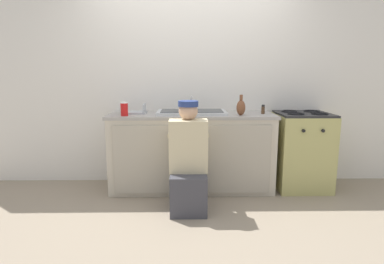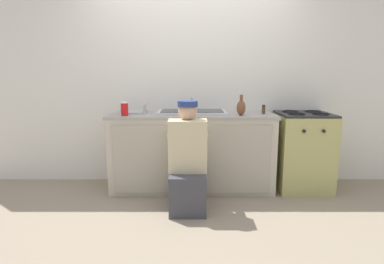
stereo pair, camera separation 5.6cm
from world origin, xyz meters
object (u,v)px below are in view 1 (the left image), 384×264
Objects in this scene: stove_range at (302,150)px; soda_cup_red at (124,109)px; vase_decorative at (241,107)px; plumber_person at (188,166)px; spice_bottle_pepper at (263,109)px; dish_rack_tray at (134,111)px; sink_double_basin at (192,112)px.

soda_cup_red is at bearing -174.87° from stove_range.
vase_decorative reaches higher than stove_range.
plumber_person is 10.52× the size of spice_bottle_pepper.
soda_cup_red is at bearing 148.08° from plumber_person.
stove_range is 2.14m from soda_cup_red.
vase_decorative is (-0.28, -0.12, 0.04)m from spice_bottle_pepper.
soda_cup_red is (-1.29, -0.03, -0.01)m from vase_decorative.
stove_range is 3.31× the size of dish_rack_tray.
spice_bottle_pepper is 0.31m from vase_decorative.
dish_rack_tray is (-1.50, 0.07, -0.03)m from spice_bottle_pepper.
vase_decorative is 1.29m from soda_cup_red.
stove_range is at bearing -0.09° from sink_double_basin.
vase_decorative reaches higher than soda_cup_red.
spice_bottle_pepper is 1.58m from soda_cup_red.
soda_cup_red is (-0.70, 0.44, 0.52)m from plumber_person.
plumber_person is (-0.04, -0.63, -0.47)m from sink_double_basin.
plumber_person is 3.94× the size of dish_rack_tray.
sink_double_basin is 0.77m from soda_cup_red.
sink_double_basin reaches higher than dish_rack_tray.
vase_decorative is at bearing -155.97° from spice_bottle_pepper.
soda_cup_red is (-1.57, -0.15, 0.02)m from spice_bottle_pepper.
spice_bottle_pepper reaches higher than stove_range.
dish_rack_tray reaches higher than spice_bottle_pepper.
stove_range is 0.70m from spice_bottle_pepper.
sink_double_basin is 1.40m from stove_range.
soda_cup_red reaches higher than spice_bottle_pepper.
soda_cup_red is 0.24m from dish_rack_tray.
spice_bottle_pepper is 0.69× the size of soda_cup_red.
dish_rack_tray is at bearing 176.69° from sink_double_basin.
plumber_person is at bearing -145.80° from spice_bottle_pepper.
plumber_person reaches higher than stove_range.
vase_decorative is at bearing 1.23° from soda_cup_red.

